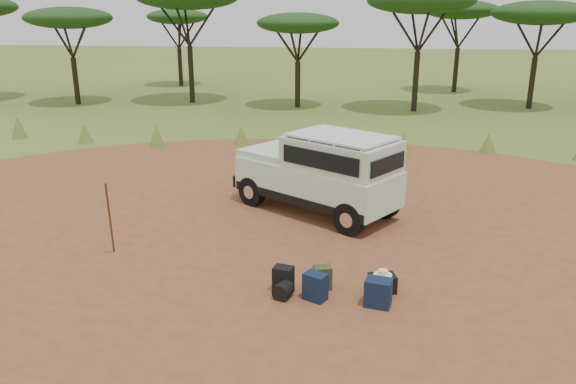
# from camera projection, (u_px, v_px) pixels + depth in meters

# --- Properties ---
(ground) EXTENTS (140.00, 140.00, 0.00)m
(ground) POSITION_uv_depth(u_px,v_px,m) (282.00, 242.00, 12.26)
(ground) COLOR #586824
(ground) RESTS_ON ground
(dirt_clearing) EXTENTS (23.00, 23.00, 0.01)m
(dirt_clearing) POSITION_uv_depth(u_px,v_px,m) (282.00, 242.00, 12.26)
(dirt_clearing) COLOR brown
(dirt_clearing) RESTS_ON ground
(grass_fringe) EXTENTS (36.60, 1.60, 0.90)m
(grass_fringe) POSITION_uv_depth(u_px,v_px,m) (322.00, 139.00, 20.29)
(grass_fringe) COLOR #586824
(grass_fringe) RESTS_ON ground
(acacia_treeline) EXTENTS (46.70, 13.20, 6.26)m
(acacia_treeline) POSITION_uv_depth(u_px,v_px,m) (354.00, 10.00, 29.33)
(acacia_treeline) COLOR black
(acacia_treeline) RESTS_ON ground
(safari_vehicle) EXTENTS (4.42, 3.69, 2.06)m
(safari_vehicle) POSITION_uv_depth(u_px,v_px,m) (321.00, 174.00, 13.78)
(safari_vehicle) COLOR silver
(safari_vehicle) RESTS_ON ground
(walking_staff) EXTENTS (0.22, 0.44, 1.63)m
(walking_staff) POSITION_uv_depth(u_px,v_px,m) (110.00, 219.00, 11.34)
(walking_staff) COLOR maroon
(walking_staff) RESTS_ON ground
(backpack_black) EXTENTS (0.39, 0.32, 0.47)m
(backpack_black) POSITION_uv_depth(u_px,v_px,m) (283.00, 279.00, 10.06)
(backpack_black) COLOR black
(backpack_black) RESTS_ON ground
(backpack_navy) EXTENTS (0.46, 0.42, 0.50)m
(backpack_navy) POSITION_uv_depth(u_px,v_px,m) (315.00, 287.00, 9.74)
(backpack_navy) COLOR #12203A
(backpack_navy) RESTS_ON ground
(backpack_olive) EXTENTS (0.37, 0.31, 0.44)m
(backpack_olive) POSITION_uv_depth(u_px,v_px,m) (322.00, 278.00, 10.13)
(backpack_olive) COLOR #3D441F
(backpack_olive) RESTS_ON ground
(duffel_navy) EXTENTS (0.49, 0.41, 0.49)m
(duffel_navy) POSITION_uv_depth(u_px,v_px,m) (378.00, 293.00, 9.54)
(duffel_navy) COLOR #12203A
(duffel_navy) RESTS_ON ground
(hard_case) EXTENTS (0.54, 0.45, 0.33)m
(hard_case) POSITION_uv_depth(u_px,v_px,m) (382.00, 283.00, 10.05)
(hard_case) COLOR black
(hard_case) RESTS_ON ground
(stuff_sack) EXTENTS (0.39, 0.39, 0.30)m
(stuff_sack) POSITION_uv_depth(u_px,v_px,m) (283.00, 290.00, 9.82)
(stuff_sack) COLOR black
(stuff_sack) RESTS_ON ground
(safari_hat) EXTENTS (0.34, 0.34, 0.10)m
(safari_hat) POSITION_uv_depth(u_px,v_px,m) (383.00, 273.00, 9.99)
(safari_hat) COLOR beige
(safari_hat) RESTS_ON hard_case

